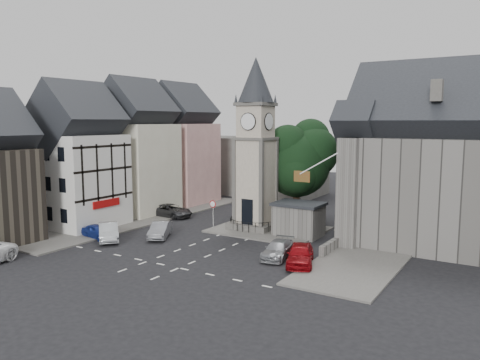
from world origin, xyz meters
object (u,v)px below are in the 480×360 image
Objects in this scene: clock_tower at (256,145)px; pedestrian at (338,233)px; car_east_red at (300,254)px; stone_shelter at (299,219)px; car_west_blue at (98,231)px.

clock_tower is 9.50× the size of pedestrian.
clock_tower is at bearing 114.92° from car_east_red.
car_east_red is (8.50, -8.29, -7.34)m from clock_tower.
car_east_red is (3.70, -7.80, -0.77)m from stone_shelter.
stone_shelter is at bearing -5.84° from clock_tower.
stone_shelter is at bearing -44.63° from pedestrian.
car_east_red is 2.67× the size of pedestrian.
car_west_blue is 0.80× the size of car_east_red.
stone_shelter is at bearing -46.90° from car_west_blue.
pedestrian is at bearing -54.18° from car_west_blue.
clock_tower reaches higher than car_east_red.
clock_tower is at bearing -43.18° from pedestrian.
clock_tower is at bearing 174.16° from stone_shelter.
stone_shelter reaches higher than car_west_blue.
car_east_red is at bearing -74.02° from car_west_blue.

